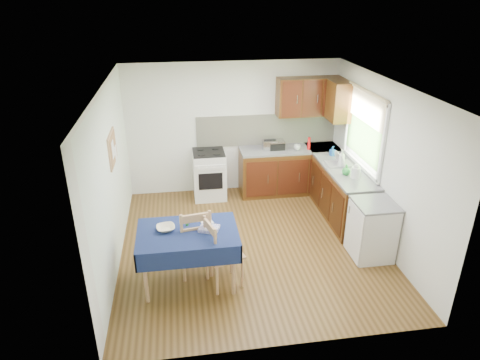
{
  "coord_description": "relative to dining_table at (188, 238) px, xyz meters",
  "views": [
    {
      "loc": [
        -1.03,
        -5.61,
        3.7
      ],
      "look_at": [
        -0.17,
        0.06,
        1.1
      ],
      "focal_mm": 32.0,
      "sensor_mm": 36.0,
      "label": 1
    }
  ],
  "objects": [
    {
      "name": "worktop_corner",
      "position": [
        2.69,
        2.58,
        0.19
      ],
      "size": [
        0.6,
        0.6,
        0.04
      ],
      "primitive_type": "cube",
      "color": "#5E5E63",
      "rests_on": "base_cabinets"
    },
    {
      "name": "sauce_bottle",
      "position": [
        2.37,
        2.46,
        0.33
      ],
      "size": [
        0.05,
        0.05,
        0.24
      ],
      "primitive_type": "cylinder",
      "color": "red",
      "rests_on": "worktop_back"
    },
    {
      "name": "kettle",
      "position": [
        2.73,
        1.09,
        0.32
      ],
      "size": [
        0.14,
        0.14,
        0.24
      ],
      "color": "silver",
      "rests_on": "worktop_right"
    },
    {
      "name": "fridge",
      "position": [
        2.69,
        0.23,
        -0.25
      ],
      "size": [
        0.58,
        0.6,
        0.89
      ],
      "color": "silver",
      "rests_on": "ground"
    },
    {
      "name": "wall_front",
      "position": [
        0.99,
        -1.32,
        0.56
      ],
      "size": [
        4.0,
        0.02,
        2.5
      ],
      "primitive_type": "cube",
      "color": "silver",
      "rests_on": "ground"
    },
    {
      "name": "toaster",
      "position": [
        1.64,
        2.56,
        0.31
      ],
      "size": [
        0.27,
        0.17,
        0.21
      ],
      "rotation": [
        0.0,
        0.0,
        -0.23
      ],
      "color": "#B8B8BD",
      "rests_on": "worktop_back"
    },
    {
      "name": "chair_near",
      "position": [
        0.41,
        -0.12,
        -0.16
      ],
      "size": [
        0.55,
        0.55,
        1.0
      ],
      "rotation": [
        0.0,
        0.0,
        1.87
      ],
      "color": "tan",
      "rests_on": "ground"
    },
    {
      "name": "stove",
      "position": [
        0.49,
        2.58,
        -0.23
      ],
      "size": [
        0.6,
        0.61,
        0.92
      ],
      "color": "silver",
      "rests_on": "ground"
    },
    {
      "name": "ceiling",
      "position": [
        0.99,
        0.78,
        1.81
      ],
      "size": [
        4.0,
        4.2,
        0.02
      ],
      "primitive_type": "cube",
      "color": "white",
      "rests_on": "wall_back"
    },
    {
      "name": "tea_towel",
      "position": [
        0.28,
        -0.0,
        0.13
      ],
      "size": [
        0.3,
        0.27,
        0.04
      ],
      "primitive_type": "cube",
      "rotation": [
        0.0,
        0.0,
        -0.37
      ],
      "color": "navy",
      "rests_on": "dining_table"
    },
    {
      "name": "wall_back",
      "position": [
        0.99,
        2.88,
        0.56
      ],
      "size": [
        4.0,
        0.02,
        2.5
      ],
      "primitive_type": "cube",
      "color": "silver",
      "rests_on": "ground"
    },
    {
      "name": "book",
      "position": [
        0.18,
        0.2,
        0.11
      ],
      "size": [
        0.21,
        0.25,
        0.02
      ],
      "primitive_type": "imported",
      "rotation": [
        0.0,
        0.0,
        0.36
      ],
      "color": "white",
      "rests_on": "dining_table"
    },
    {
      "name": "dish_rack",
      "position": [
        2.67,
        1.67,
        0.23
      ],
      "size": [
        0.44,
        0.33,
        0.21
      ],
      "rotation": [
        0.0,
        0.0,
        -0.27
      ],
      "color": "gray",
      "rests_on": "worktop_right"
    },
    {
      "name": "plate_bowl",
      "position": [
        -0.28,
        0.08,
        0.13
      ],
      "size": [
        0.27,
        0.27,
        0.06
      ],
      "primitive_type": "imported",
      "rotation": [
        0.0,
        0.0,
        0.16
      ],
      "color": "beige",
      "rests_on": "dining_table"
    },
    {
      "name": "spice_jar",
      "position": [
        0.0,
        0.16,
        0.15
      ],
      "size": [
        0.04,
        0.04,
        0.08
      ],
      "primitive_type": "cylinder",
      "color": "#24842B",
      "rests_on": "dining_table"
    },
    {
      "name": "corkboard",
      "position": [
        -0.98,
        1.08,
        0.91
      ],
      "size": [
        0.04,
        0.62,
        0.47
      ],
      "color": "tan",
      "rests_on": "wall_left"
    },
    {
      "name": "chair_far",
      "position": [
        0.09,
        0.17,
        -0.14
      ],
      "size": [
        0.53,
        0.53,
        1.05
      ],
      "rotation": [
        0.0,
        0.0,
        3.3
      ],
      "color": "tan",
      "rests_on": "ground"
    },
    {
      "name": "floor",
      "position": [
        0.99,
        0.78,
        -0.69
      ],
      "size": [
        4.2,
        4.2,
        0.0
      ],
      "primitive_type": "plane",
      "color": "#472F13",
      "rests_on": "ground"
    },
    {
      "name": "cup",
      "position": [
        2.15,
        2.48,
        0.26
      ],
      "size": [
        0.14,
        0.14,
        0.1
      ],
      "primitive_type": "imported",
      "rotation": [
        0.0,
        0.0,
        -0.1
      ],
      "color": "silver",
      "rests_on": "worktop_back"
    },
    {
      "name": "splashback",
      "position": [
        1.64,
        2.87,
        0.51
      ],
      "size": [
        2.7,
        0.02,
        0.6
      ],
      "primitive_type": "cube",
      "color": "beige",
      "rests_on": "wall_back"
    },
    {
      "name": "soap_bottle_c",
      "position": [
        2.62,
        1.22,
        0.3
      ],
      "size": [
        0.14,
        0.14,
        0.18
      ],
      "primitive_type": "imported",
      "rotation": [
        0.0,
        0.0,
        3.13
      ],
      "color": "green",
      "rests_on": "worktop_right"
    },
    {
      "name": "window",
      "position": [
        2.96,
        1.48,
        0.96
      ],
      "size": [
        0.04,
        1.48,
        1.26
      ],
      "color": "#345723",
      "rests_on": "wall_right"
    },
    {
      "name": "base_cabinets",
      "position": [
        2.35,
        2.04,
        -0.26
      ],
      "size": [
        1.9,
        2.3,
        0.86
      ],
      "color": "#371C09",
      "rests_on": "ground"
    },
    {
      "name": "dining_table",
      "position": [
        0.0,
        0.0,
        0.0
      ],
      "size": [
        1.31,
        0.89,
        0.79
      ],
      "rotation": [
        0.0,
        0.0,
        0.07
      ],
      "color": "#101C43",
      "rests_on": "ground"
    },
    {
      "name": "yellow_packet",
      "position": [
        1.86,
        2.65,
        0.29
      ],
      "size": [
        0.14,
        0.12,
        0.16
      ],
      "primitive_type": "cube",
      "rotation": [
        0.0,
        0.0,
        -0.35
      ],
      "color": "yellow",
      "rests_on": "worktop_back"
    },
    {
      "name": "soap_bottle_b",
      "position": [
        2.7,
        2.09,
        0.3
      ],
      "size": [
        0.1,
        0.1,
        0.17
      ],
      "primitive_type": "imported",
      "rotation": [
        0.0,
        0.0,
        1.89
      ],
      "color": "blue",
      "rests_on": "worktop_right"
    },
    {
      "name": "soap_bottle_a",
      "position": [
        2.67,
        1.58,
        0.36
      ],
      "size": [
        0.16,
        0.16,
        0.3
      ],
      "primitive_type": "imported",
      "rotation": [
        0.0,
        0.0,
        0.67
      ],
      "color": "silver",
      "rests_on": "worktop_right"
    },
    {
      "name": "upper_cabinets",
      "position": [
        2.52,
        2.58,
        1.16
      ],
      "size": [
        1.2,
        0.85,
        0.7
      ],
      "color": "#371C09",
      "rests_on": "wall_back"
    },
    {
      "name": "wall_right",
      "position": [
        2.99,
        0.78,
        0.56
      ],
      "size": [
        0.02,
        4.2,
        2.5
      ],
      "primitive_type": "cube",
      "color": "silver",
      "rests_on": "ground"
    },
    {
      "name": "sandwich_press",
      "position": [
        1.78,
        2.59,
        0.29
      ],
      "size": [
        0.29,
        0.25,
        0.17
      ],
      "rotation": [
        0.0,
        0.0,
        -0.27
      ],
      "color": "black",
      "rests_on": "worktop_back"
    },
    {
      "name": "worktop_back",
      "position": [
        2.04,
        2.58,
        0.19
      ],
      "size": [
        1.9,
        0.6,
        0.04
      ],
      "primitive_type": "cube",
      "color": "#5E5E63",
      "rests_on": "base_cabinets"
    },
    {
      "name": "worktop_right",
      "position": [
        2.69,
        1.43,
        0.19
      ],
      "size": [
        0.6,
        1.7,
        0.04
      ],
      "primitive_type": "cube",
      "color": "#5E5E63",
      "rests_on": "base_cabinets"
    },
    {
      "name": "wall_left",
      "position": [
        -1.01,
        0.78,
        0.56
      ],
      "size": [
        0.02,
        4.2,
        2.5
      ],
      "primitive_type": "cube",
      "color": "white",
      "rests_on": "ground"
    }
  ]
}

